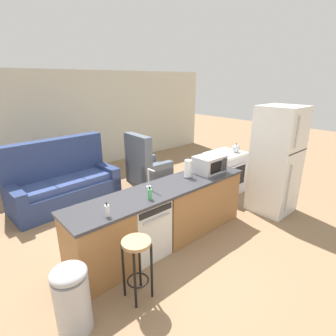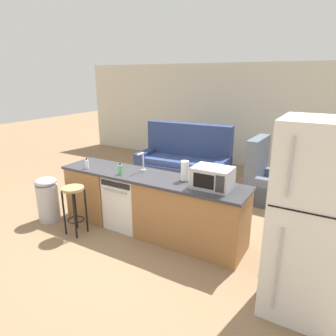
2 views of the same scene
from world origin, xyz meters
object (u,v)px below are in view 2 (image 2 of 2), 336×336
(refrigerator, at_px, (311,222))
(paper_towel_roll, at_px, (185,171))
(dishwasher, at_px, (128,200))
(bar_stool, at_px, (74,200))
(microwave, at_px, (212,178))
(couch, at_px, (185,163))
(stove_range, at_px, (314,224))
(dish_soap_bottle, at_px, (87,164))
(armchair, at_px, (266,183))
(soap_bottle, at_px, (120,170))
(kettle, at_px, (336,191))
(trash_bin, at_px, (48,199))

(refrigerator, relative_size, paper_towel_roll, 6.91)
(refrigerator, distance_m, paper_towel_roll, 1.77)
(dishwasher, xyz_separation_m, bar_stool, (-0.53, -0.61, 0.11))
(microwave, distance_m, couch, 2.93)
(stove_range, bearing_deg, refrigerator, -90.01)
(paper_towel_roll, bearing_deg, bar_stool, -155.39)
(dishwasher, xyz_separation_m, microwave, (1.38, -0.00, 0.62))
(refrigerator, height_order, dish_soap_bottle, refrigerator)
(dishwasher, height_order, paper_towel_roll, paper_towel_roll)
(paper_towel_roll, distance_m, armchair, 2.25)
(dish_soap_bottle, relative_size, couch, 0.09)
(couch, bearing_deg, armchair, -8.26)
(paper_towel_roll, relative_size, couch, 0.14)
(refrigerator, bearing_deg, soap_bottle, 171.59)
(kettle, relative_size, bar_stool, 0.28)
(dishwasher, xyz_separation_m, soap_bottle, (0.01, -0.17, 0.55))
(dishwasher, relative_size, bar_stool, 1.14)
(paper_towel_roll, distance_m, trash_bin, 2.36)
(soap_bottle, xyz_separation_m, couch, (-0.23, 2.53, -0.58))
(dishwasher, bearing_deg, armchair, 52.01)
(stove_range, height_order, paper_towel_roll, paper_towel_roll)
(stove_range, relative_size, microwave, 1.80)
(soap_bottle, distance_m, kettle, 2.82)
(armchair, bearing_deg, bar_stool, -128.72)
(stove_range, distance_m, refrigerator, 1.22)
(dishwasher, height_order, armchair, armchair)
(paper_towel_roll, xyz_separation_m, bar_stool, (-1.48, -0.68, -0.50))
(bar_stool, relative_size, couch, 0.36)
(dishwasher, distance_m, dish_soap_bottle, 0.86)
(microwave, distance_m, soap_bottle, 1.39)
(soap_bottle, height_order, couch, couch)
(refrigerator, xyz_separation_m, paper_towel_roll, (-1.65, 0.62, 0.06))
(microwave, distance_m, armchair, 2.22)
(stove_range, relative_size, kettle, 4.39)
(soap_bottle, relative_size, couch, 0.09)
(stove_range, xyz_separation_m, trash_bin, (-3.84, -1.07, -0.07))
(stove_range, relative_size, dish_soap_bottle, 5.11)
(soap_bottle, bearing_deg, stove_range, 15.39)
(soap_bottle, bearing_deg, couch, 95.23)
(trash_bin, bearing_deg, stove_range, 15.63)
(trash_bin, relative_size, armchair, 0.62)
(paper_towel_roll, height_order, trash_bin, paper_towel_roll)
(paper_towel_roll, distance_m, kettle, 1.86)
(dishwasher, relative_size, microwave, 1.68)
(paper_towel_roll, bearing_deg, soap_bottle, -166.00)
(trash_bin, bearing_deg, dish_soap_bottle, 28.08)
(dish_soap_bottle, relative_size, kettle, 0.86)
(kettle, bearing_deg, bar_stool, -162.65)
(soap_bottle, relative_size, kettle, 0.86)
(soap_bottle, bearing_deg, trash_bin, -163.88)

